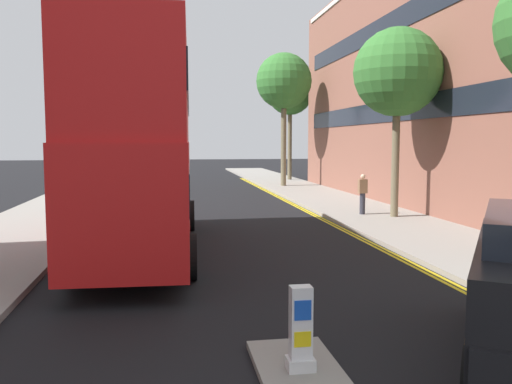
% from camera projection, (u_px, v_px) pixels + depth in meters
% --- Properties ---
extents(sidewalk_right, '(4.00, 80.00, 0.14)m').
position_uv_depth(sidewalk_right, '(396.00, 224.00, 19.41)').
color(sidewalk_right, gray).
rests_on(sidewalk_right, ground).
extents(sidewalk_left, '(4.00, 80.00, 0.14)m').
position_uv_depth(sidewalk_left, '(19.00, 234.00, 17.31)').
color(sidewalk_left, gray).
rests_on(sidewalk_left, ground).
extents(kerb_line_outer, '(0.10, 56.00, 0.01)m').
position_uv_depth(kerb_line_outer, '(361.00, 237.00, 17.11)').
color(kerb_line_outer, yellow).
rests_on(kerb_line_outer, ground).
extents(kerb_line_inner, '(0.10, 56.00, 0.01)m').
position_uv_depth(kerb_line_inner, '(356.00, 237.00, 17.08)').
color(kerb_line_inner, yellow).
rests_on(kerb_line_inner, ground).
extents(traffic_island, '(1.10, 2.20, 0.10)m').
position_uv_depth(traffic_island, '(300.00, 373.00, 6.95)').
color(traffic_island, gray).
rests_on(traffic_island, ground).
extents(keep_left_bollard, '(0.36, 0.28, 1.11)m').
position_uv_depth(keep_left_bollard, '(301.00, 332.00, 6.90)').
color(keep_left_bollard, silver).
rests_on(keep_left_bollard, traffic_island).
extents(double_decker_bus_away, '(3.11, 10.89, 5.64)m').
position_uv_depth(double_decker_bus_away, '(143.00, 143.00, 14.70)').
color(double_decker_bus_away, red).
rests_on(double_decker_bus_away, ground).
extents(pedestrian_far, '(0.34, 0.22, 1.62)m').
position_uv_depth(pedestrian_far, '(363.00, 193.00, 21.43)').
color(pedestrian_far, '#2D2D38').
rests_on(pedestrian_far, sidewalk_right).
extents(street_tree_mid, '(3.37, 3.37, 7.25)m').
position_uv_depth(street_tree_mid, '(398.00, 73.00, 20.33)').
color(street_tree_mid, '#6B6047').
rests_on(street_tree_mid, sidewalk_right).
extents(street_tree_far, '(3.49, 3.49, 8.43)m').
position_uv_depth(street_tree_far, '(290.00, 93.00, 40.62)').
color(street_tree_far, '#6B6047').
rests_on(street_tree_far, sidewalk_right).
extents(street_tree_distant, '(3.64, 3.64, 8.69)m').
position_uv_depth(street_tree_distant, '(284.00, 82.00, 34.83)').
color(street_tree_distant, '#6B6047').
rests_on(street_tree_distant, sidewalk_right).
extents(townhouse_terrace_right, '(10.08, 28.00, 11.75)m').
position_uv_depth(townhouse_terrace_right, '(482.00, 83.00, 25.94)').
color(townhouse_terrace_right, brown).
rests_on(townhouse_terrace_right, ground).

